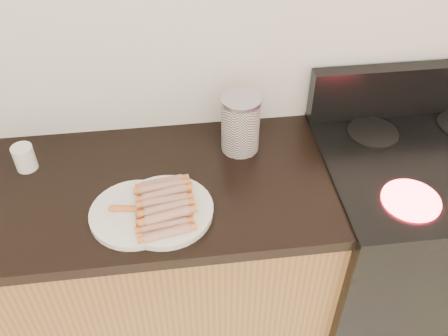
{
  "coord_description": "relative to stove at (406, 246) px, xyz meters",
  "views": [
    {
      "loc": [
        -0.1,
        0.52,
        2.02
      ],
      "look_at": [
        0.04,
        1.62,
        1.01
      ],
      "focal_mm": 40.0,
      "sensor_mm": 36.0,
      "label": 1
    }
  ],
  "objects": [
    {
      "name": "hotdog_pile",
      "position": [
        -0.92,
        -0.12,
        0.49
      ],
      "size": [
        0.13,
        0.26,
        0.05
      ],
      "rotation": [
        0.0,
        0.0,
        0.14
      ],
      "color": "#9D493C",
      "rests_on": "main_plate"
    },
    {
      "name": "stove_panel",
      "position": [
        0.0,
        0.28,
        0.55
      ],
      "size": [
        0.76,
        0.06,
        0.2
      ],
      "primitive_type": "cube",
      "color": "black",
      "rests_on": "stove"
    },
    {
      "name": "side_plate",
      "position": [
        -1.01,
        -0.11,
        0.45
      ],
      "size": [
        0.36,
        0.36,
        0.02
      ],
      "primitive_type": "cylinder",
      "rotation": [
        0.0,
        0.0,
        0.37
      ],
      "color": "white",
      "rests_on": "counter_slab"
    },
    {
      "name": "stove",
      "position": [
        0.0,
        0.0,
        0.0
      ],
      "size": [
        0.76,
        0.65,
        0.91
      ],
      "color": "black",
      "rests_on": "floor"
    },
    {
      "name": "burner_far_left",
      "position": [
        -0.17,
        0.17,
        0.46
      ],
      "size": [
        0.18,
        0.18,
        0.01
      ],
      "primitive_type": "cylinder",
      "color": "black",
      "rests_on": "stove"
    },
    {
      "name": "cabinet_base",
      "position": [
        -1.48,
        0.01,
        -0.03
      ],
      "size": [
        2.2,
        0.59,
        0.86
      ],
      "primitive_type": "cube",
      "color": "brown",
      "rests_on": "floor"
    },
    {
      "name": "canister",
      "position": [
        -0.65,
        0.17,
        0.55
      ],
      "size": [
        0.13,
        0.13,
        0.21
      ],
      "rotation": [
        0.0,
        0.0,
        0.21
      ],
      "color": "white",
      "rests_on": "counter_slab"
    },
    {
      "name": "burner_near_left",
      "position": [
        -0.17,
        -0.17,
        0.46
      ],
      "size": [
        0.18,
        0.18,
        0.01
      ],
      "primitive_type": "cylinder",
      "color": "#FF1E2D",
      "rests_on": "stove"
    },
    {
      "name": "mug",
      "position": [
        -1.37,
        0.15,
        0.49
      ],
      "size": [
        0.09,
        0.09,
        0.09
      ],
      "primitive_type": "cylinder",
      "rotation": [
        0.0,
        0.0,
        -0.39
      ],
      "color": "white",
      "rests_on": "counter_slab"
    },
    {
      "name": "plain_sausages",
      "position": [
        -1.01,
        -0.11,
        0.47
      ],
      "size": [
        0.14,
        0.04,
        0.02
      ],
      "rotation": [
        0.0,
        0.0,
        -0.16
      ],
      "color": "#BA5F36",
      "rests_on": "side_plate"
    },
    {
      "name": "wall_back",
      "position": [
        -0.78,
        0.32,
        0.84
      ],
      "size": [
        4.0,
        0.04,
        2.6
      ],
      "primitive_type": "cube",
      "color": "silver",
      "rests_on": "ground"
    },
    {
      "name": "main_plate",
      "position": [
        -0.92,
        -0.12,
        0.45
      ],
      "size": [
        0.31,
        0.31,
        0.02
      ],
      "primitive_type": "cylinder",
      "rotation": [
        0.0,
        0.0,
        0.06
      ],
      "color": "white",
      "rests_on": "counter_slab"
    }
  ]
}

